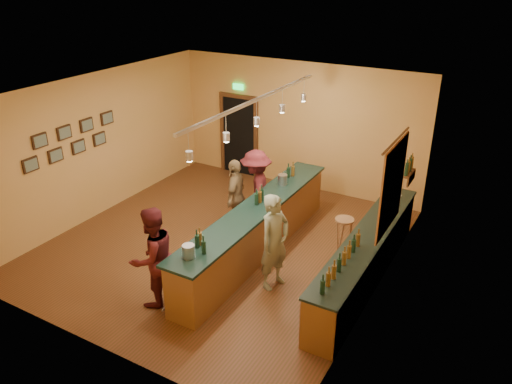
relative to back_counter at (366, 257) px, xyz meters
The scene contains 18 objects.
floor 3.01m from the back_counter, behind, with size 7.00×7.00×0.00m, color #543918.
ceiling 4.03m from the back_counter, behind, with size 6.50×7.00×0.02m, color silver.
wall_back 4.59m from the back_counter, 131.80° to the left, with size 6.50×0.02×3.20m, color #DBAA52.
wall_front 4.86m from the back_counter, 128.91° to the right, with size 6.50×0.02×3.20m, color #DBAA52.
wall_left 6.32m from the back_counter, behind, with size 0.02×7.00×3.20m, color #DBAA52.
wall_right 1.16m from the back_counter, 32.52° to the right, with size 0.02×7.00×3.20m, color #DBAA52.
doorway 5.75m from the back_counter, 144.79° to the left, with size 1.15×0.09×2.48m.
tapestry 1.41m from the back_counter, 40.29° to the left, with size 0.03×1.40×1.60m, color #A03320.
bottle_shelf 2.10m from the back_counter, 83.32° to the left, with size 0.17×0.55×0.54m.
picture_grid 6.42m from the back_counter, behind, with size 0.06×2.20×0.70m, color #382111, non-canonical shape.
back_counter is the anchor object (origin of this frame).
tasting_bar 2.18m from the back_counter, behind, with size 0.73×5.10×1.38m.
pendant_track 3.31m from the back_counter, behind, with size 0.11×4.60×0.50m.
bartender 1.71m from the back_counter, 145.52° to the right, with size 0.65×0.43×1.78m, color gray.
customer_a 3.76m from the back_counter, 140.53° to the right, with size 0.87×0.67×1.78m, color #59191E.
customer_b 3.11m from the back_counter, behind, with size 0.95×0.40×1.63m, color #997A51.
customer_c 2.85m from the back_counter, 164.26° to the left, with size 1.16×0.66×1.79m, color #59191E.
bar_stool 0.98m from the back_counter, 134.52° to the left, with size 0.38×0.38×0.77m.
Camera 1 is at (5.03, -7.46, 5.32)m, focal length 35.00 mm.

